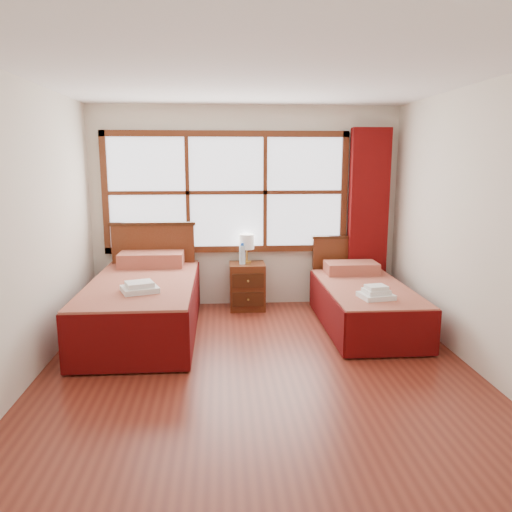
{
  "coord_description": "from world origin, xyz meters",
  "views": [
    {
      "loc": [
        -0.33,
        -4.28,
        1.92
      ],
      "look_at": [
        0.02,
        0.7,
        0.95
      ],
      "focal_mm": 35.0,
      "sensor_mm": 36.0,
      "label": 1
    }
  ],
  "objects": [
    {
      "name": "floor",
      "position": [
        0.0,
        0.0,
        0.0
      ],
      "size": [
        4.5,
        4.5,
        0.0
      ],
      "primitive_type": "plane",
      "color": "maroon",
      "rests_on": "ground"
    },
    {
      "name": "ceiling",
      "position": [
        0.0,
        0.0,
        2.6
      ],
      "size": [
        4.5,
        4.5,
        0.0
      ],
      "primitive_type": "plane",
      "rotation": [
        3.14,
        0.0,
        0.0
      ],
      "color": "white",
      "rests_on": "wall_back"
    },
    {
      "name": "wall_back",
      "position": [
        0.0,
        2.25,
        1.3
      ],
      "size": [
        4.0,
        0.0,
        4.0
      ],
      "primitive_type": "plane",
      "rotation": [
        1.57,
        0.0,
        0.0
      ],
      "color": "silver",
      "rests_on": "floor"
    },
    {
      "name": "wall_left",
      "position": [
        -2.0,
        0.0,
        1.3
      ],
      "size": [
        0.0,
        4.5,
        4.5
      ],
      "primitive_type": "plane",
      "rotation": [
        1.57,
        0.0,
        1.57
      ],
      "color": "silver",
      "rests_on": "floor"
    },
    {
      "name": "wall_right",
      "position": [
        2.0,
        0.0,
        1.3
      ],
      "size": [
        0.0,
        4.5,
        4.5
      ],
      "primitive_type": "plane",
      "rotation": [
        1.57,
        0.0,
        -1.57
      ],
      "color": "silver",
      "rests_on": "floor"
    },
    {
      "name": "window",
      "position": [
        -0.25,
        2.21,
        1.5
      ],
      "size": [
        3.16,
        0.06,
        1.56
      ],
      "color": "white",
      "rests_on": "wall_back"
    },
    {
      "name": "curtain",
      "position": [
        1.6,
        2.11,
        1.17
      ],
      "size": [
        0.5,
        0.16,
        2.3
      ],
      "primitive_type": "cube",
      "color": "#670A0A",
      "rests_on": "wall_back"
    },
    {
      "name": "bed_left",
      "position": [
        -1.2,
        1.2,
        0.34
      ],
      "size": [
        1.16,
        2.25,
        1.13
      ],
      "color": "#381B0B",
      "rests_on": "floor"
    },
    {
      "name": "bed_right",
      "position": [
        1.32,
        1.2,
        0.28
      ],
      "size": [
        0.96,
        1.98,
        0.93
      ],
      "color": "#381B0B",
      "rests_on": "floor"
    },
    {
      "name": "nightstand",
      "position": [
        0.0,
        1.99,
        0.3
      ],
      "size": [
        0.45,
        0.45,
        0.6
      ],
      "color": "#5A2813",
      "rests_on": "floor"
    },
    {
      "name": "towels_left",
      "position": [
        -1.16,
        0.67,
        0.65
      ],
      "size": [
        0.43,
        0.41,
        0.1
      ],
      "rotation": [
        0.0,
        0.0,
        0.36
      ],
      "color": "white",
      "rests_on": "bed_left"
    },
    {
      "name": "towels_right",
      "position": [
        1.28,
        0.64,
        0.55
      ],
      "size": [
        0.37,
        0.34,
        0.14
      ],
      "rotation": [
        0.0,
        0.0,
        0.18
      ],
      "color": "white",
      "rests_on": "bed_right"
    },
    {
      "name": "lamp",
      "position": [
        0.0,
        2.05,
        0.87
      ],
      "size": [
        0.19,
        0.19,
        0.37
      ],
      "color": "gold",
      "rests_on": "nightstand"
    },
    {
      "name": "bottle_near",
      "position": [
        -0.06,
        1.97,
        0.73
      ],
      "size": [
        0.07,
        0.07,
        0.27
      ],
      "color": "#C2E8FA",
      "rests_on": "nightstand"
    },
    {
      "name": "bottle_far",
      "position": [
        -0.07,
        1.96,
        0.72
      ],
      "size": [
        0.07,
        0.07,
        0.26
      ],
      "color": "#C2E8FA",
      "rests_on": "nightstand"
    }
  ]
}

